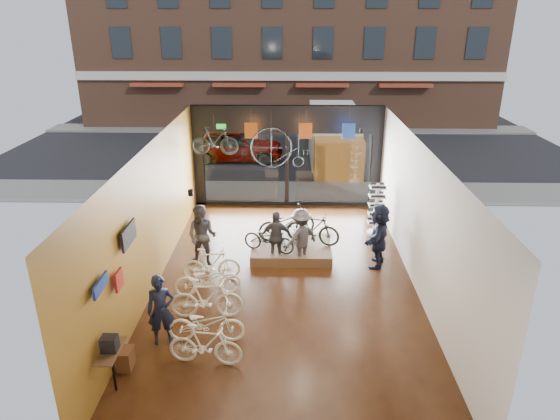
{
  "coord_description": "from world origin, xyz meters",
  "views": [
    {
      "loc": [
        0.12,
        -12.01,
        6.93
      ],
      "look_at": [
        -0.17,
        1.4,
        1.58
      ],
      "focal_mm": 32.0,
      "sensor_mm": 36.0,
      "label": 1
    }
  ],
  "objects_px": {
    "customer_3": "(301,237)",
    "sunglasses_rack": "(376,209)",
    "box_truck": "(335,140)",
    "display_bike_right": "(287,223)",
    "floor_bike_5": "(211,264)",
    "display_bike_left": "(269,239)",
    "customer_2": "(277,237)",
    "customer_5": "(379,235)",
    "display_bike_mid": "(313,228)",
    "floor_bike_2": "(206,324)",
    "penny_farthing": "(280,149)",
    "floor_bike_4": "(208,279)",
    "customer_0": "(161,310)",
    "floor_bike_3": "(206,298)",
    "display_platform": "(291,249)",
    "hung_bike": "(215,141)",
    "floor_bike_1": "(205,345)",
    "street_car": "(234,144)"
  },
  "relations": [
    {
      "from": "customer_3",
      "to": "floor_bike_3",
      "type": "bearing_deg",
      "value": 14.06
    },
    {
      "from": "display_bike_mid",
      "to": "customer_2",
      "type": "xyz_separation_m",
      "value": [
        -1.07,
        -0.64,
        -0.01
      ]
    },
    {
      "from": "street_car",
      "to": "display_platform",
      "type": "xyz_separation_m",
      "value": [
        2.85,
        -10.27,
        -0.67
      ]
    },
    {
      "from": "customer_0",
      "to": "hung_bike",
      "type": "xyz_separation_m",
      "value": [
        0.29,
        6.91,
        2.09
      ]
    },
    {
      "from": "box_truck",
      "to": "display_bike_left",
      "type": "distance_m",
      "value": 10.09
    },
    {
      "from": "customer_3",
      "to": "penny_farthing",
      "type": "bearing_deg",
      "value": -116.28
    },
    {
      "from": "floor_bike_4",
      "to": "hung_bike",
      "type": "distance_m",
      "value": 5.49
    },
    {
      "from": "customer_2",
      "to": "display_bike_right",
      "type": "bearing_deg",
      "value": -100.0
    },
    {
      "from": "display_platform",
      "to": "customer_0",
      "type": "height_order",
      "value": "customer_0"
    },
    {
      "from": "floor_bike_1",
      "to": "customer_2",
      "type": "height_order",
      "value": "customer_2"
    },
    {
      "from": "display_bike_right",
      "to": "floor_bike_5",
      "type": "bearing_deg",
      "value": 115.22
    },
    {
      "from": "floor_bike_5",
      "to": "display_bike_mid",
      "type": "bearing_deg",
      "value": -64.11
    },
    {
      "from": "display_bike_left",
      "to": "customer_5",
      "type": "distance_m",
      "value": 3.19
    },
    {
      "from": "display_bike_left",
      "to": "customer_5",
      "type": "bearing_deg",
      "value": -74.36
    },
    {
      "from": "floor_bike_5",
      "to": "customer_0",
      "type": "xyz_separation_m",
      "value": [
        -0.66,
        -2.81,
        0.35
      ]
    },
    {
      "from": "display_platform",
      "to": "display_bike_right",
      "type": "bearing_deg",
      "value": 104.18
    },
    {
      "from": "floor_bike_5",
      "to": "customer_2",
      "type": "distance_m",
      "value": 2.12
    },
    {
      "from": "display_bike_mid",
      "to": "floor_bike_3",
      "type": "bearing_deg",
      "value": 162.18
    },
    {
      "from": "display_platform",
      "to": "floor_bike_2",
      "type": "bearing_deg",
      "value": -113.4
    },
    {
      "from": "display_platform",
      "to": "sunglasses_rack",
      "type": "distance_m",
      "value": 3.26
    },
    {
      "from": "customer_5",
      "to": "customer_2",
      "type": "bearing_deg",
      "value": -74.61
    },
    {
      "from": "floor_bike_2",
      "to": "display_bike_mid",
      "type": "bearing_deg",
      "value": -30.55
    },
    {
      "from": "display_bike_left",
      "to": "customer_0",
      "type": "xyz_separation_m",
      "value": [
        -2.21,
        -4.0,
        0.12
      ]
    },
    {
      "from": "display_bike_left",
      "to": "penny_farthing",
      "type": "height_order",
      "value": "penny_farthing"
    },
    {
      "from": "box_truck",
      "to": "display_bike_right",
      "type": "bearing_deg",
      "value": -104.15
    },
    {
      "from": "display_bike_right",
      "to": "sunglasses_rack",
      "type": "xyz_separation_m",
      "value": [
        2.93,
        0.95,
        0.1
      ]
    },
    {
      "from": "floor_bike_1",
      "to": "hung_bike",
      "type": "xyz_separation_m",
      "value": [
        -0.78,
        7.64,
        2.45
      ]
    },
    {
      "from": "floor_bike_5",
      "to": "display_bike_left",
      "type": "height_order",
      "value": "display_bike_left"
    },
    {
      "from": "floor_bike_5",
      "to": "display_bike_mid",
      "type": "relative_size",
      "value": 0.95
    },
    {
      "from": "box_truck",
      "to": "sunglasses_rack",
      "type": "xyz_separation_m",
      "value": [
        0.73,
        -7.75,
        -0.43
      ]
    },
    {
      "from": "display_platform",
      "to": "sunglasses_rack",
      "type": "bearing_deg",
      "value": 28.72
    },
    {
      "from": "display_bike_right",
      "to": "display_bike_mid",
      "type": "bearing_deg",
      "value": -141.13
    },
    {
      "from": "customer_5",
      "to": "sunglasses_rack",
      "type": "bearing_deg",
      "value": -169.3
    },
    {
      "from": "display_bike_right",
      "to": "customer_3",
      "type": "bearing_deg",
      "value": 178.09
    },
    {
      "from": "floor_bike_5",
      "to": "box_truck",
      "type": "bearing_deg",
      "value": -26.92
    },
    {
      "from": "display_bike_right",
      "to": "floor_bike_4",
      "type": "bearing_deg",
      "value": 124.15
    },
    {
      "from": "display_platform",
      "to": "box_truck",
      "type": "bearing_deg",
      "value": 77.54
    },
    {
      "from": "display_bike_left",
      "to": "floor_bike_2",
      "type": "bearing_deg",
      "value": -177.86
    },
    {
      "from": "display_bike_left",
      "to": "customer_2",
      "type": "relative_size",
      "value": 0.98
    },
    {
      "from": "box_truck",
      "to": "display_bike_right",
      "type": "xyz_separation_m",
      "value": [
        -2.19,
        -8.7,
        -0.52
      ]
    },
    {
      "from": "box_truck",
      "to": "display_bike_left",
      "type": "xyz_separation_m",
      "value": [
        -2.71,
        -9.7,
        -0.6
      ]
    },
    {
      "from": "customer_3",
      "to": "sunglasses_rack",
      "type": "height_order",
      "value": "sunglasses_rack"
    },
    {
      "from": "display_bike_mid",
      "to": "display_bike_left",
      "type": "bearing_deg",
      "value": 131.96
    },
    {
      "from": "display_bike_mid",
      "to": "customer_5",
      "type": "relative_size",
      "value": 0.89
    },
    {
      "from": "display_bike_left",
      "to": "customer_3",
      "type": "bearing_deg",
      "value": -81.1
    },
    {
      "from": "floor_bike_3",
      "to": "sunglasses_rack",
      "type": "xyz_separation_m",
      "value": [
        4.82,
        4.99,
        0.36
      ]
    },
    {
      "from": "sunglasses_rack",
      "to": "hung_bike",
      "type": "relative_size",
      "value": 1.12
    },
    {
      "from": "street_car",
      "to": "display_bike_mid",
      "type": "distance_m",
      "value": 10.73
    },
    {
      "from": "floor_bike_1",
      "to": "floor_bike_2",
      "type": "distance_m",
      "value": 0.79
    },
    {
      "from": "penny_farthing",
      "to": "floor_bike_4",
      "type": "bearing_deg",
      "value": -107.88
    }
  ]
}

